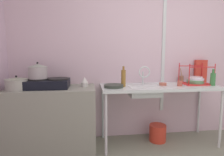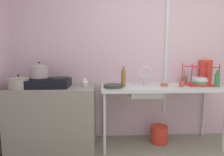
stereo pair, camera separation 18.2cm
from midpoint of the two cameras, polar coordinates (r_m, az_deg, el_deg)
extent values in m
cube|color=beige|center=(3.01, 16.64, 7.46)|extent=(5.25, 0.10, 2.62)
cube|color=silver|center=(2.98, 18.14, 9.92)|extent=(0.05, 0.01, 2.09)
cube|color=gray|center=(2.70, -15.59, -11.58)|extent=(1.13, 0.59, 0.85)
cube|color=silver|center=(2.69, 16.61, -2.81)|extent=(1.65, 0.59, 0.04)
cylinder|color=silver|center=(2.41, -0.10, -14.18)|extent=(0.04, 0.04, 0.81)
cylinder|color=silver|center=(2.89, -0.63, -10.46)|extent=(0.04, 0.04, 0.81)
cylinder|color=silver|center=(3.34, 27.78, -8.84)|extent=(0.04, 0.04, 0.81)
cube|color=black|center=(2.60, -16.74, -1.50)|extent=(0.53, 0.39, 0.11)
cylinder|color=black|center=(2.62, -19.48, -0.12)|extent=(0.27, 0.27, 0.02)
cylinder|color=black|center=(2.56, -14.04, -0.09)|extent=(0.27, 0.27, 0.02)
cylinder|color=#9F9697|center=(2.61, -19.56, 1.70)|extent=(0.24, 0.24, 0.15)
cone|color=#959E8F|center=(2.60, -19.64, 3.77)|extent=(0.24, 0.24, 0.04)
sphere|color=black|center=(2.60, -19.67, 4.46)|extent=(0.02, 0.02, 0.02)
cylinder|color=gray|center=(2.60, -24.95, -1.54)|extent=(0.26, 0.26, 0.14)
cone|color=gray|center=(2.59, -25.05, 0.18)|extent=(0.27, 0.27, 0.02)
sphere|color=black|center=(2.59, -25.07, 0.68)|extent=(0.02, 0.02, 0.02)
cylinder|color=beige|center=(2.55, -6.37, -1.91)|extent=(0.09, 0.09, 0.06)
cone|color=beige|center=(2.54, -6.39, -0.45)|extent=(0.09, 0.09, 0.07)
cube|color=silver|center=(2.58, 12.12, -4.12)|extent=(0.42, 0.29, 0.13)
cylinder|color=silver|center=(2.73, 11.72, -0.09)|extent=(0.02, 0.02, 0.19)
torus|color=silver|center=(2.65, 12.18, 1.72)|extent=(0.17, 0.02, 0.17)
cylinder|color=#31382F|center=(2.47, 2.51, -2.46)|extent=(0.26, 0.26, 0.04)
cylinder|color=red|center=(2.73, 25.06, 0.64)|extent=(0.01, 0.01, 0.31)
cylinder|color=red|center=(2.93, 31.61, 0.64)|extent=(0.01, 0.01, 0.31)
cylinder|color=red|center=(2.99, 22.42, 1.30)|extent=(0.01, 0.01, 0.31)
cylinder|color=red|center=(3.17, 28.61, 1.27)|extent=(0.01, 0.01, 0.31)
cylinder|color=red|center=(2.82, 28.58, 2.81)|extent=(0.38, 0.01, 0.01)
cylinder|color=red|center=(3.07, 25.71, 3.28)|extent=(0.38, 0.01, 0.01)
cube|color=red|center=(2.97, 26.80, -1.85)|extent=(0.40, 0.31, 0.01)
cylinder|color=#659B6A|center=(2.97, 26.79, -1.44)|extent=(0.24, 0.24, 0.03)
cylinder|color=#5C9C66|center=(2.96, 26.66, -1.02)|extent=(0.23, 0.23, 0.03)
cylinder|color=silver|center=(2.96, 27.00, -0.54)|extent=(0.22, 0.22, 0.03)
cylinder|color=white|center=(2.96, 26.73, -0.07)|extent=(0.20, 0.20, 0.03)
cylinder|color=#BD5443|center=(2.71, 22.45, -1.80)|extent=(0.07, 0.07, 0.07)
cylinder|color=#B45C49|center=(2.71, 17.63, -1.95)|extent=(0.10, 0.10, 0.04)
cylinder|color=olive|center=(2.53, 5.60, -0.13)|extent=(0.06, 0.06, 0.23)
cylinder|color=olive|center=(2.51, 5.64, 3.00)|extent=(0.03, 0.03, 0.05)
cylinder|color=#37793E|center=(2.93, 31.17, -0.63)|extent=(0.07, 0.07, 0.17)
cylinder|color=#37793E|center=(2.92, 31.32, 1.62)|extent=(0.03, 0.03, 0.06)
cube|color=red|center=(3.21, 28.24, 1.73)|extent=(0.19, 0.09, 0.35)
cylinder|color=#906950|center=(3.07, 23.08, -0.52)|extent=(0.07, 0.07, 0.10)
cylinder|color=olive|center=(3.06, 23.15, 0.89)|extent=(0.01, 0.08, 0.18)
cylinder|color=red|center=(2.93, 16.05, -16.33)|extent=(0.25, 0.25, 0.25)
camera|label=1|loc=(0.09, -87.93, 0.26)|focal=29.75mm
camera|label=2|loc=(0.09, 92.07, -0.26)|focal=29.75mm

